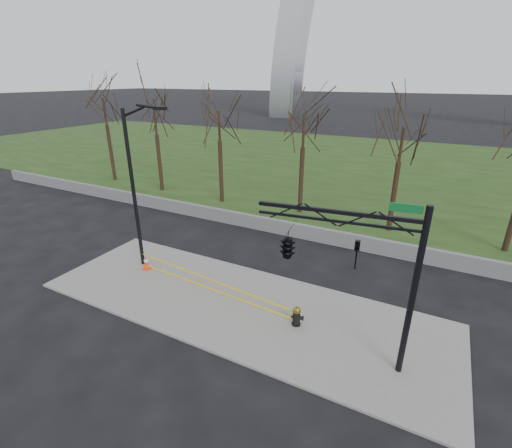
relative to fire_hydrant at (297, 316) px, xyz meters
The scene contains 10 objects.
ground 2.91m from the fire_hydrant, behind, with size 500.00×500.00×0.00m, color black.
sidewalk 2.90m from the fire_hydrant, behind, with size 18.00×6.00×0.10m, color slate.
grass_strip 30.31m from the fire_hydrant, 95.41° to the left, with size 120.00×40.00×0.06m, color #1E3513.
guardrail 8.65m from the fire_hydrant, 109.28° to the left, with size 60.00×0.30×0.90m, color #59595B.
tree_row 12.80m from the fire_hydrant, 81.92° to the left, with size 55.17×4.00×8.14m.
fire_hydrant is the anchor object (origin of this frame).
traffic_cone 8.55m from the fire_hydrant, behind, with size 0.39×0.39×0.67m.
street_light 9.88m from the fire_hydrant, behind, with size 2.39×0.47×8.21m.
traffic_signal_mast 3.87m from the fire_hydrant, 55.88° to the right, with size 5.06×2.53×6.00m.
caution_tape 4.44m from the fire_hydrant, behind, with size 9.11×0.99×0.45m.
Camera 1 is at (6.85, -11.32, 9.28)m, focal length 25.13 mm.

